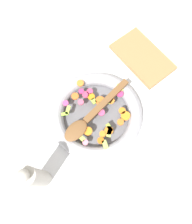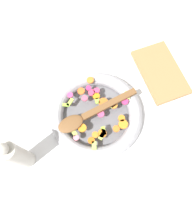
{
  "view_description": "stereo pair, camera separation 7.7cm",
  "coord_description": "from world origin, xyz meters",
  "px_view_note": "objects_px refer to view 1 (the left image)",
  "views": [
    {
      "loc": [
        0.2,
        -0.16,
        0.78
      ],
      "look_at": [
        0.0,
        0.0,
        0.05
      ],
      "focal_mm": 35.0,
      "sensor_mm": 36.0,
      "label": 1
    },
    {
      "loc": [
        0.24,
        -0.09,
        0.78
      ],
      "look_at": [
        0.0,
        0.0,
        0.05
      ],
      "focal_mm": 35.0,
      "sensor_mm": 36.0,
      "label": 2
    }
  ],
  "objects_px": {
    "skillet": "(96,114)",
    "wooden_spoon": "(91,116)",
    "pepper_mill": "(35,178)",
    "cutting_board": "(142,57)"
  },
  "relations": [
    {
      "from": "skillet",
      "to": "wooden_spoon",
      "type": "bearing_deg",
      "value": -82.14
    },
    {
      "from": "pepper_mill",
      "to": "cutting_board",
      "type": "distance_m",
      "value": 0.61
    },
    {
      "from": "cutting_board",
      "to": "pepper_mill",
      "type": "bearing_deg",
      "value": -75.93
    },
    {
      "from": "pepper_mill",
      "to": "skillet",
      "type": "bearing_deg",
      "value": 103.36
    },
    {
      "from": "cutting_board",
      "to": "skillet",
      "type": "bearing_deg",
      "value": -75.28
    },
    {
      "from": "skillet",
      "to": "wooden_spoon",
      "type": "height_order",
      "value": "wooden_spoon"
    },
    {
      "from": "wooden_spoon",
      "to": "pepper_mill",
      "type": "bearing_deg",
      "value": -76.11
    },
    {
      "from": "wooden_spoon",
      "to": "pepper_mill",
      "type": "relative_size",
      "value": 1.27
    },
    {
      "from": "wooden_spoon",
      "to": "cutting_board",
      "type": "height_order",
      "value": "wooden_spoon"
    },
    {
      "from": "skillet",
      "to": "pepper_mill",
      "type": "bearing_deg",
      "value": -76.64
    }
  ]
}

